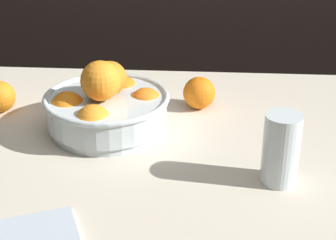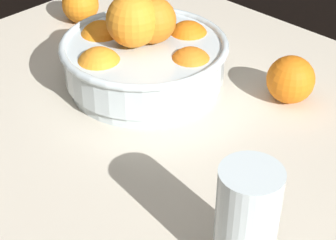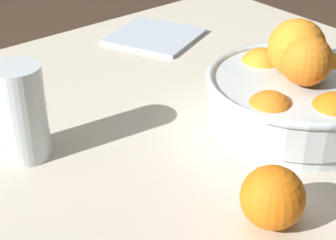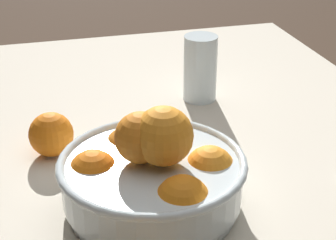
{
  "view_description": "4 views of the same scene",
  "coord_description": "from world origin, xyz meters",
  "px_view_note": "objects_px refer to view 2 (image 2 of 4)",
  "views": [
    {
      "loc": [
        -0.0,
        -0.95,
        1.27
      ],
      "look_at": [
        -0.07,
        0.02,
        0.79
      ],
      "focal_mm": 60.0,
      "sensor_mm": 36.0,
      "label": 1
    },
    {
      "loc": [
        0.36,
        -0.43,
        1.21
      ],
      "look_at": [
        -0.06,
        -0.0,
        0.78
      ],
      "focal_mm": 60.0,
      "sensor_mm": 36.0,
      "label": 2
    },
    {
      "loc": [
        0.39,
        0.52,
        1.16
      ],
      "look_at": [
        -0.01,
        0.03,
        0.78
      ],
      "focal_mm": 60.0,
      "sensor_mm": 36.0,
      "label": 3
    },
    {
      "loc": [
        -0.84,
        0.24,
        1.2
      ],
      "look_at": [
        -0.07,
        0.04,
        0.8
      ],
      "focal_mm": 60.0,
      "sensor_mm": 36.0,
      "label": 4
    }
  ],
  "objects_px": {
    "orange_loose_near_bowl": "(80,5)",
    "orange_loose_front": "(291,80)",
    "fruit_bowl": "(144,56)",
    "juice_glass": "(246,225)"
  },
  "relations": [
    {
      "from": "juice_glass",
      "to": "orange_loose_front",
      "type": "height_order",
      "value": "juice_glass"
    },
    {
      "from": "orange_loose_front",
      "to": "juice_glass",
      "type": "bearing_deg",
      "value": -64.12
    },
    {
      "from": "fruit_bowl",
      "to": "juice_glass",
      "type": "bearing_deg",
      "value": -27.83
    },
    {
      "from": "orange_loose_near_bowl",
      "to": "orange_loose_front",
      "type": "distance_m",
      "value": 0.45
    },
    {
      "from": "juice_glass",
      "to": "orange_loose_near_bowl",
      "type": "relative_size",
      "value": 1.86
    },
    {
      "from": "orange_loose_near_bowl",
      "to": "orange_loose_front",
      "type": "height_order",
      "value": "orange_loose_front"
    },
    {
      "from": "juice_glass",
      "to": "fruit_bowl",
      "type": "bearing_deg",
      "value": 152.17
    },
    {
      "from": "juice_glass",
      "to": "orange_loose_near_bowl",
      "type": "xyz_separation_m",
      "value": [
        -0.59,
        0.25,
        -0.02
      ]
    },
    {
      "from": "fruit_bowl",
      "to": "orange_loose_front",
      "type": "xyz_separation_m",
      "value": [
        0.19,
        0.13,
        -0.02
      ]
    },
    {
      "from": "juice_glass",
      "to": "orange_loose_front",
      "type": "bearing_deg",
      "value": 115.88
    }
  ]
}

